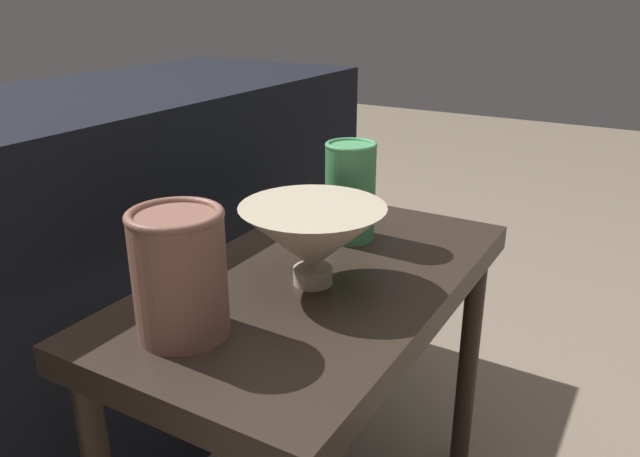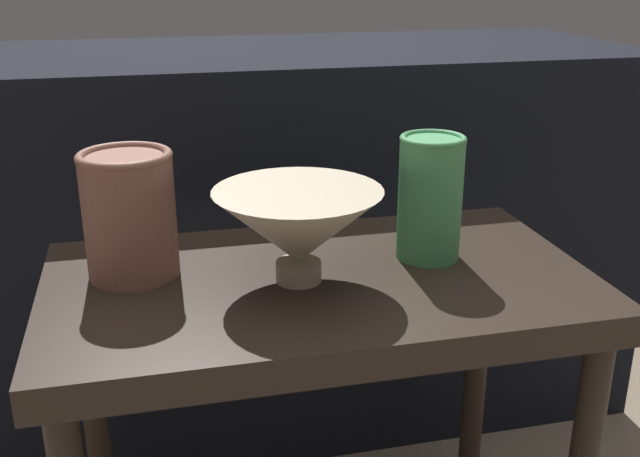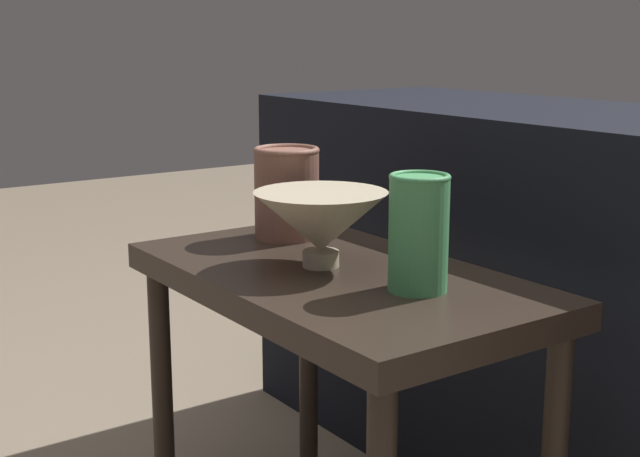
# 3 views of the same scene
# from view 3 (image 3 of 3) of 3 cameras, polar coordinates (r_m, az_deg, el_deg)

# --- Properties ---
(table) EXTENTS (0.67, 0.38, 0.51)m
(table) POSITION_cam_3_polar(r_m,az_deg,el_deg) (1.35, 1.05, -5.50)
(table) COLOR #2D231C
(table) RESTS_ON ground_plane
(couch_backdrop) EXTENTS (1.43, 0.50, 0.72)m
(couch_backdrop) POSITION_cam_3_polar(r_m,az_deg,el_deg) (1.75, 15.84, -4.65)
(couch_backdrop) COLOR black
(couch_backdrop) RESTS_ON ground_plane
(bowl) EXTENTS (0.20, 0.20, 0.11)m
(bowl) POSITION_cam_3_polar(r_m,az_deg,el_deg) (1.33, 0.05, 0.41)
(bowl) COLOR #C1B293
(bowl) RESTS_ON table
(vase_textured_left) EXTENTS (0.11, 0.11, 0.16)m
(vase_textured_left) POSITION_cam_3_polar(r_m,az_deg,el_deg) (1.52, -2.14, 2.41)
(vase_textured_left) COLOR brown
(vase_textured_left) RESTS_ON table
(vase_colorful_right) EXTENTS (0.08, 0.08, 0.16)m
(vase_colorful_right) POSITION_cam_3_polar(r_m,az_deg,el_deg) (1.21, 6.33, -0.19)
(vase_colorful_right) COLOR #47995B
(vase_colorful_right) RESTS_ON table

